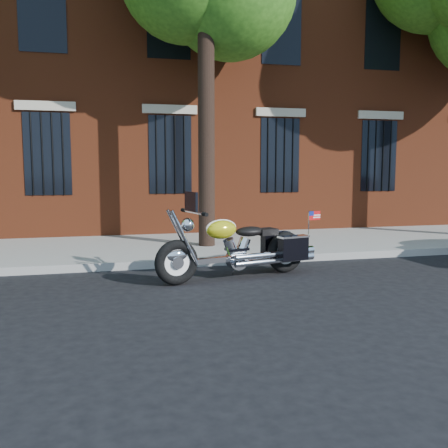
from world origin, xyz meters
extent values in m
plane|color=black|center=(0.00, 0.00, 0.00)|extent=(120.00, 120.00, 0.00)
cube|color=gray|center=(0.00, 1.38, 0.07)|extent=(40.00, 0.16, 0.15)
cube|color=gray|center=(0.00, 3.26, 0.07)|extent=(40.00, 3.60, 0.15)
cube|color=maroon|center=(0.00, 10.06, 6.00)|extent=(26.00, 10.00, 12.00)
cube|color=black|center=(0.00, 5.11, 2.20)|extent=(1.10, 0.14, 2.00)
cube|color=#B2A893|center=(0.00, 5.08, 3.35)|extent=(1.40, 0.20, 0.22)
cube|color=black|center=(0.00, 5.11, 5.60)|extent=(1.10, 0.14, 2.00)
cylinder|color=black|center=(0.00, 5.03, 2.20)|extent=(0.04, 0.04, 2.00)
cylinder|color=black|center=(0.50, 2.90, 2.50)|extent=(0.36, 0.36, 5.00)
torus|color=black|center=(-0.62, -0.09, 0.37)|extent=(0.75, 0.33, 0.74)
torus|color=black|center=(1.41, 0.40, 0.37)|extent=(0.75, 0.33, 0.74)
cylinder|color=white|center=(-0.62, -0.09, 0.37)|extent=(0.55, 0.19, 0.55)
cylinder|color=white|center=(1.41, 0.40, 0.37)|extent=(0.55, 0.19, 0.55)
ellipsoid|color=white|center=(-0.62, -0.09, 0.48)|extent=(0.41, 0.23, 0.21)
ellipsoid|color=gold|center=(1.41, 0.40, 0.51)|extent=(0.41, 0.24, 0.21)
cube|color=white|center=(0.39, 0.15, 0.35)|extent=(1.63, 0.49, 0.09)
cylinder|color=white|center=(0.45, 0.17, 0.33)|extent=(0.39, 0.27, 0.35)
cylinder|color=white|center=(1.03, 0.10, 0.34)|extent=(1.36, 0.42, 0.10)
ellipsoid|color=gold|center=(0.16, 0.10, 0.86)|extent=(0.60, 0.43, 0.31)
ellipsoid|color=black|center=(0.69, 0.23, 0.79)|extent=(0.59, 0.43, 0.17)
cube|color=black|center=(1.31, 0.67, 0.49)|extent=(0.55, 0.29, 0.42)
cube|color=black|center=(1.44, 0.11, 0.49)|extent=(0.55, 0.29, 0.42)
cylinder|color=white|center=(-0.32, -0.02, 1.17)|extent=(0.24, 0.84, 0.04)
sphere|color=white|center=(-0.43, -0.04, 0.97)|extent=(0.26, 0.26, 0.22)
cube|color=black|center=(-0.37, -0.03, 1.34)|extent=(0.14, 0.44, 0.31)
cube|color=red|center=(1.85, 0.16, 1.04)|extent=(0.24, 0.07, 0.15)
camera|label=1|loc=(-1.76, -7.86, 1.88)|focal=40.00mm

